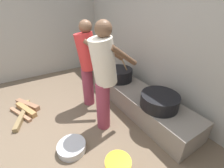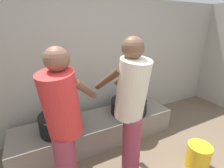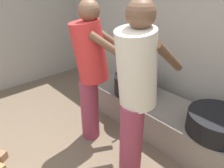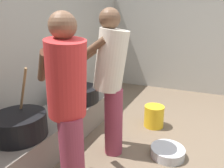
{
  "view_description": "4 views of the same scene",
  "coord_description": "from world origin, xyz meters",
  "px_view_note": "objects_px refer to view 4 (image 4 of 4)",
  "views": [
    {
      "loc": [
        1.54,
        0.2,
        1.73
      ],
      "look_at": [
        -0.11,
        1.23,
        0.68
      ],
      "focal_mm": 24.04,
      "sensor_mm": 36.0,
      "label": 1
    },
    {
      "loc": [
        -0.92,
        -0.18,
        1.67
      ],
      "look_at": [
        -0.1,
        1.42,
        1.02
      ],
      "focal_mm": 26.62,
      "sensor_mm": 36.0,
      "label": 2
    },
    {
      "loc": [
        0.94,
        -0.07,
        1.7
      ],
      "look_at": [
        -0.44,
        1.16,
        0.77
      ],
      "focal_mm": 34.98,
      "sensor_mm": 36.0,
      "label": 3
    },
    {
      "loc": [
        -1.96,
        0.2,
        1.44
      ],
      "look_at": [
        0.2,
        1.17,
        0.73
      ],
      "focal_mm": 33.39,
      "sensor_mm": 36.0,
      "label": 4
    }
  ],
  "objects_px": {
    "cooking_pot_secondary": "(79,94)",
    "metal_mixing_bowl": "(168,152)",
    "cook_in_cream_shirt": "(111,76)",
    "bucket_yellow_plastic": "(154,116)",
    "cook_in_red_shirt": "(68,100)",
    "cooking_pot_main": "(20,125)"
  },
  "relations": [
    {
      "from": "bucket_yellow_plastic",
      "to": "metal_mixing_bowl",
      "type": "distance_m",
      "value": 0.71
    },
    {
      "from": "cook_in_red_shirt",
      "to": "metal_mixing_bowl",
      "type": "height_order",
      "value": "cook_in_red_shirt"
    },
    {
      "from": "cooking_pot_main",
      "to": "cook_in_cream_shirt",
      "type": "relative_size",
      "value": 0.44
    },
    {
      "from": "cooking_pot_main",
      "to": "cook_in_red_shirt",
      "type": "relative_size",
      "value": 0.45
    },
    {
      "from": "bucket_yellow_plastic",
      "to": "cook_in_red_shirt",
      "type": "bearing_deg",
      "value": 166.18
    },
    {
      "from": "cook_in_red_shirt",
      "to": "metal_mixing_bowl",
      "type": "distance_m",
      "value": 1.35
    },
    {
      "from": "cooking_pot_main",
      "to": "metal_mixing_bowl",
      "type": "distance_m",
      "value": 1.58
    },
    {
      "from": "cooking_pot_secondary",
      "to": "metal_mixing_bowl",
      "type": "bearing_deg",
      "value": -100.78
    },
    {
      "from": "cook_in_cream_shirt",
      "to": "bucket_yellow_plastic",
      "type": "relative_size",
      "value": 5.15
    },
    {
      "from": "cooking_pot_secondary",
      "to": "cook_in_red_shirt",
      "type": "distance_m",
      "value": 1.32
    },
    {
      "from": "cooking_pot_secondary",
      "to": "cooking_pot_main",
      "type": "bearing_deg",
      "value": -179.89
    },
    {
      "from": "cook_in_red_shirt",
      "to": "bucket_yellow_plastic",
      "type": "xyz_separation_m",
      "value": [
        1.48,
        -0.36,
        -0.71
      ]
    },
    {
      "from": "cooking_pot_main",
      "to": "bucket_yellow_plastic",
      "type": "height_order",
      "value": "cooking_pot_main"
    },
    {
      "from": "cooking_pot_main",
      "to": "cook_in_cream_shirt",
      "type": "xyz_separation_m",
      "value": [
        0.62,
        -0.68,
        0.42
      ]
    },
    {
      "from": "metal_mixing_bowl",
      "to": "bucket_yellow_plastic",
      "type": "bearing_deg",
      "value": 25.98
    },
    {
      "from": "cooking_pot_secondary",
      "to": "cook_in_red_shirt",
      "type": "height_order",
      "value": "cook_in_red_shirt"
    },
    {
      "from": "cooking_pot_secondary",
      "to": "cook_in_cream_shirt",
      "type": "distance_m",
      "value": 0.92
    },
    {
      "from": "cook_in_red_shirt",
      "to": "cooking_pot_main",
      "type": "bearing_deg",
      "value": 85.36
    },
    {
      "from": "bucket_yellow_plastic",
      "to": "metal_mixing_bowl",
      "type": "relative_size",
      "value": 0.82
    },
    {
      "from": "cook_in_cream_shirt",
      "to": "bucket_yellow_plastic",
      "type": "distance_m",
      "value": 1.14
    },
    {
      "from": "cooking_pot_secondary",
      "to": "cook_in_red_shirt",
      "type": "xyz_separation_m",
      "value": [
        -1.09,
        -0.63,
        0.4
      ]
    },
    {
      "from": "bucket_yellow_plastic",
      "to": "metal_mixing_bowl",
      "type": "height_order",
      "value": "bucket_yellow_plastic"
    }
  ]
}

